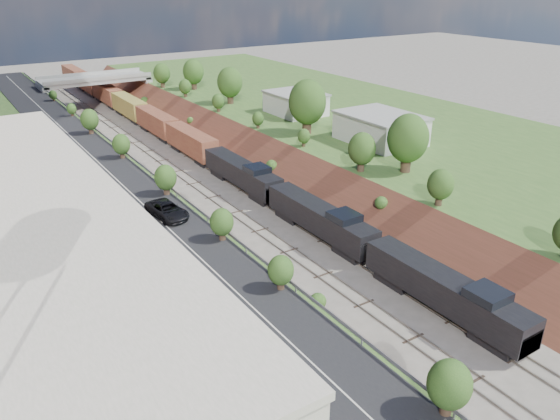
{
  "coord_description": "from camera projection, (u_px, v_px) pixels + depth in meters",
  "views": [
    {
      "loc": [
        -32.94,
        -7.43,
        28.68
      ],
      "look_at": [
        -4.69,
        36.34,
        6.0
      ],
      "focal_mm": 35.0,
      "sensor_mm": 36.0,
      "label": 1
    }
  ],
  "objects": [
    {
      "name": "guardrail",
      "position": [
        141.0,
        164.0,
        71.73
      ],
      "size": [
        0.1,
        171.0,
        0.7
      ],
      "color": "#99999E",
      "rests_on": "platform_left"
    },
    {
      "name": "commercial_building",
      "position": [
        35.0,
        236.0,
        45.5
      ],
      "size": [
        14.3,
        62.3,
        7.0
      ],
      "color": "brown",
      "rests_on": "platform_left"
    },
    {
      "name": "white_building_far",
      "position": [
        296.0,
        104.0,
        99.27
      ],
      "size": [
        8.0,
        10.0,
        3.6
      ],
      "primitive_type": "cube",
      "color": "silver",
      "rests_on": "platform_right"
    },
    {
      "name": "road",
      "position": [
        110.0,
        173.0,
        70.04
      ],
      "size": [
        8.0,
        180.0,
        0.1
      ],
      "primitive_type": "cube",
      "color": "black",
      "rests_on": "platform_left"
    },
    {
      "name": "freight_train",
      "position": [
        159.0,
        123.0,
        103.06
      ],
      "size": [
        2.97,
        151.6,
        4.55
      ],
      "color": "black",
      "rests_on": "ground"
    },
    {
      "name": "embankment_right",
      "position": [
        282.0,
        173.0,
        85.24
      ],
      "size": [
        10.0,
        180.0,
        10.0
      ],
      "primitive_type": "cube",
      "rotation": [
        0.0,
        0.79,
        0.0
      ],
      "color": "brown",
      "rests_on": "ground"
    },
    {
      "name": "rail_left_track",
      "position": [
        203.0,
        189.0,
        78.44
      ],
      "size": [
        1.58,
        180.0,
        0.18
      ],
      "primitive_type": "cube",
      "color": "gray",
      "rests_on": "ground"
    },
    {
      "name": "tree_left_crest",
      "position": [
        319.0,
        292.0,
        40.28
      ],
      "size": [
        2.45,
        2.45,
        3.55
      ],
      "color": "#473323",
      "rests_on": "platform_left"
    },
    {
      "name": "platform_right",
      "position": [
        388.0,
        136.0,
        95.18
      ],
      "size": [
        44.0,
        180.0,
        5.0
      ],
      "primitive_type": "cube",
      "color": "#385E26",
      "rests_on": "ground"
    },
    {
      "name": "suv",
      "position": [
        167.0,
        210.0,
        57.02
      ],
      "size": [
        3.41,
        6.12,
        1.62
      ],
      "primitive_type": "imported",
      "rotation": [
        0.0,
        0.0,
        0.13
      ],
      "color": "black",
      "rests_on": "road"
    },
    {
      "name": "embankment_left",
      "position": [
        147.0,
        202.0,
        74.3
      ],
      "size": [
        10.0,
        180.0,
        10.0
      ],
      "primitive_type": "cube",
      "rotation": [
        0.0,
        0.79,
        0.0
      ],
      "color": "brown",
      "rests_on": "ground"
    },
    {
      "name": "tree_right_large",
      "position": [
        408.0,
        139.0,
        69.07
      ],
      "size": [
        5.25,
        5.25,
        7.61
      ],
      "color": "#473323",
      "rests_on": "platform_right"
    },
    {
      "name": "rail_right_track",
      "position": [
        235.0,
        182.0,
        81.02
      ],
      "size": [
        1.58,
        180.0,
        0.18
      ],
      "primitive_type": "cube",
      "color": "gray",
      "rests_on": "ground"
    },
    {
      "name": "white_building_near",
      "position": [
        380.0,
        129.0,
        82.49
      ],
      "size": [
        9.0,
        12.0,
        4.0
      ],
      "primitive_type": "cube",
      "color": "silver",
      "rests_on": "platform_right"
    },
    {
      "name": "overpass",
      "position": [
        96.0,
        85.0,
        125.57
      ],
      "size": [
        24.5,
        8.3,
        7.4
      ],
      "color": "gray",
      "rests_on": "ground"
    }
  ]
}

